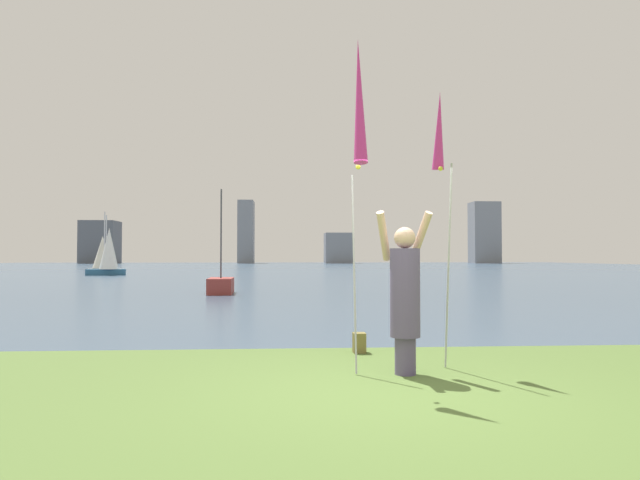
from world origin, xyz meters
The scene contains 12 objects.
ground centered at (0.00, 50.95, -0.06)m, with size 120.00×138.00×0.12m.
person centered at (0.37, 0.81, 0.97)m, with size 0.72×0.53×1.97m.
kite_flag_left centered at (-0.23, 0.52, 3.15)m, with size 0.16×0.90×3.99m.
kite_flag_right centered at (0.96, 1.35, 2.97)m, with size 0.16×0.69×3.58m.
bag centered at (0.01, 2.32, 0.14)m, with size 0.18×0.20×0.29m.
sailboat_1 centered at (-3.50, 15.32, 0.32)m, with size 0.96×1.94×3.96m.
sailboat_2 centered at (-14.23, 36.36, 1.70)m, with size 2.86×1.59×4.47m.
sailboat_4 centered at (-16.23, 41.25, 1.55)m, with size 3.03×2.53×5.13m.
skyline_tower_0 centered at (-38.21, 107.81, 4.25)m, with size 6.77×6.21×8.50m.
skyline_tower_1 centered at (-9.08, 108.42, 6.37)m, with size 3.10×6.61×12.75m.
skyline_tower_2 centered at (9.81, 106.23, 3.06)m, with size 5.70×6.15×6.11m.
skyline_tower_3 centered at (39.65, 104.80, 6.24)m, with size 5.49×4.47×12.47m.
Camera 1 is at (-1.08, -5.78, 1.41)m, focal length 31.04 mm.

